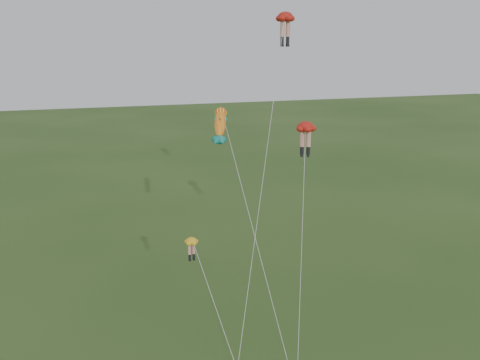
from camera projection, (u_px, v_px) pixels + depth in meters
name	position (u px, v px, depth m)	size (l,w,h in m)	color
legs_kite_red_high	(285.00, 24.00, 41.42)	(8.75, 12.78, 22.96)	#AF1A11
legs_kite_red_mid	(306.00, 132.00, 38.97)	(4.94, 9.12, 15.08)	#AF1A11
legs_kite_yellow	(195.00, 252.00, 31.89)	(2.84, 5.17, 9.37)	gold
fish_kite	(221.00, 124.00, 36.79)	(2.93, 11.14, 16.50)	yellow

